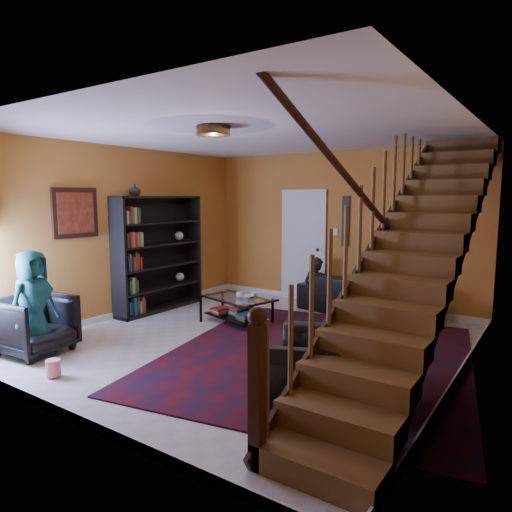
{
  "coord_description": "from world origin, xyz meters",
  "views": [
    {
      "loc": [
        3.45,
        -4.98,
        1.98
      ],
      "look_at": [
        -0.22,
        0.4,
        1.14
      ],
      "focal_mm": 32.0,
      "sensor_mm": 36.0,
      "label": 1
    }
  ],
  "objects_px": {
    "bookshelf": "(159,256)",
    "armchair_left": "(35,324)",
    "coffee_table": "(236,309)",
    "sofa": "(364,296)",
    "armchair_right": "(317,366)"
  },
  "relations": [
    {
      "from": "coffee_table",
      "to": "sofa",
      "type": "bearing_deg",
      "value": 48.0
    },
    {
      "from": "armchair_left",
      "to": "sofa",
      "type": "bearing_deg",
      "value": -39.45
    },
    {
      "from": "armchair_right",
      "to": "sofa",
      "type": "bearing_deg",
      "value": 172.84
    },
    {
      "from": "armchair_left",
      "to": "coffee_table",
      "type": "xyz_separation_m",
      "value": [
        1.28,
        2.57,
        -0.14
      ]
    },
    {
      "from": "armchair_left",
      "to": "coffee_table",
      "type": "bearing_deg",
      "value": -32.67
    },
    {
      "from": "bookshelf",
      "to": "sofa",
      "type": "xyz_separation_m",
      "value": [
        3.11,
        1.7,
        -0.64
      ]
    },
    {
      "from": "bookshelf",
      "to": "coffee_table",
      "type": "bearing_deg",
      "value": 2.15
    },
    {
      "from": "bookshelf",
      "to": "armchair_right",
      "type": "bearing_deg",
      "value": -22.75
    },
    {
      "from": "armchair_left",
      "to": "armchair_right",
      "type": "height_order",
      "value": "armchair_left"
    },
    {
      "from": "bookshelf",
      "to": "armchair_right",
      "type": "relative_size",
      "value": 2.07
    },
    {
      "from": "sofa",
      "to": "armchair_left",
      "type": "bearing_deg",
      "value": 64.8
    },
    {
      "from": "bookshelf",
      "to": "armchair_left",
      "type": "distance_m",
      "value": 2.61
    },
    {
      "from": "sofa",
      "to": "armchair_right",
      "type": "relative_size",
      "value": 2.3
    },
    {
      "from": "bookshelf",
      "to": "sofa",
      "type": "distance_m",
      "value": 3.6
    },
    {
      "from": "sofa",
      "to": "armchair_right",
      "type": "distance_m",
      "value": 3.43
    }
  ]
}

